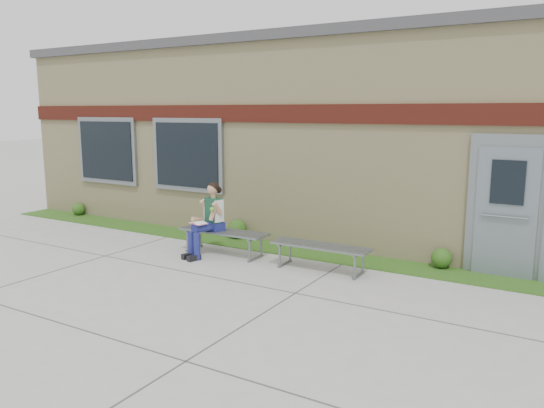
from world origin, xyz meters
The scene contains 9 objects.
ground centered at (0.00, 0.00, 0.00)m, with size 80.00×80.00×0.00m, color #9E9E99.
grass_strip centered at (0.00, 2.60, 0.01)m, with size 16.00×0.80×0.02m, color #1E4612.
school_building centered at (0.00, 5.99, 2.10)m, with size 16.20×6.22×4.20m.
bench_left centered at (-1.18, 1.73, 0.35)m, with size 1.76×0.50×0.46m.
bench_right centered at (0.82, 1.73, 0.34)m, with size 1.71×0.49×0.44m.
girl centered at (-1.38, 1.53, 0.71)m, with size 0.53×0.87×1.36m.
shrub_west centered at (-6.54, 2.85, 0.18)m, with size 0.31×0.31×0.31m, color #1E4612.
shrub_mid centered at (-1.64, 2.85, 0.22)m, with size 0.39×0.39×0.39m, color #1E4612.
shrub_east centered at (2.56, 2.85, 0.19)m, with size 0.34×0.34×0.34m, color #1E4612.
Camera 1 is at (4.50, -6.10, 2.66)m, focal length 35.00 mm.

